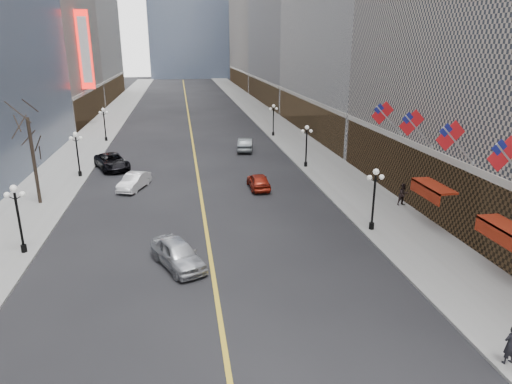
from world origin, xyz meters
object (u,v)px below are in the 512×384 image
object	(u,v)px
streetlamp_west_2	(77,149)
car_nb_far	(112,162)
streetlamp_east_2	(306,142)
streetlamp_east_3	(273,117)
car_nb_near	(178,254)
ped_ne_corner	(510,345)
car_nb_mid	(134,181)
car_sb_mid	(259,181)
streetlamp_west_1	(18,212)
car_sb_far	(245,144)
streetlamp_west_3	(104,121)
streetlamp_east_1	(374,193)

from	to	relation	value
streetlamp_west_2	car_nb_far	xyz separation A→B (m)	(2.80, 2.86, -2.07)
streetlamp_east_2	streetlamp_east_3	bearing A→B (deg)	90.00
car_nb_near	streetlamp_west_2	bearing A→B (deg)	90.29
streetlamp_east_3	ped_ne_corner	xyz separation A→B (m)	(-0.20, -50.72, -1.85)
streetlamp_east_2	car_nb_mid	xyz separation A→B (m)	(-17.82, -4.89, -2.16)
car_nb_mid	car_sb_mid	xyz separation A→B (m)	(11.45, -1.78, 0.00)
streetlamp_west_1	car_sb_far	size ratio (longest dim) A/B	0.89
streetlamp_east_3	car_nb_near	world-z (taller)	streetlamp_east_3
streetlamp_east_3	streetlamp_west_1	world-z (taller)	same
car_nb_far	ped_ne_corner	bearing A→B (deg)	-81.75
streetlamp_west_3	car_sb_mid	world-z (taller)	streetlamp_west_3
car_nb_far	streetlamp_west_3	bearing A→B (deg)	78.66
car_nb_mid	car_sb_mid	world-z (taller)	car_sb_mid
ped_ne_corner	streetlamp_west_3	bearing A→B (deg)	-72.23
ped_ne_corner	streetlamp_east_3	bearing A→B (deg)	-97.22
streetlamp_east_1	streetlamp_west_2	xyz separation A→B (m)	(-23.60, 18.00, 0.00)
streetlamp_west_1	ped_ne_corner	world-z (taller)	streetlamp_west_1
streetlamp_west_1	ped_ne_corner	size ratio (longest dim) A/B	2.52
streetlamp_west_3	ped_ne_corner	bearing A→B (deg)	-65.24
streetlamp_east_1	car_sb_far	world-z (taller)	streetlamp_east_1
streetlamp_east_3	car_nb_mid	size ratio (longest dim) A/B	1.00
car_nb_mid	car_nb_far	distance (m)	8.30
streetlamp_east_1	car_nb_mid	world-z (taller)	streetlamp_east_1
car_nb_near	car_sb_far	distance (m)	31.73
streetlamp_west_1	car_nb_near	world-z (taller)	streetlamp_west_1
streetlamp_west_2	streetlamp_east_3	bearing A→B (deg)	37.33
streetlamp_west_1	car_nb_near	bearing A→B (deg)	-18.67
streetlamp_east_1	streetlamp_east_2	world-z (taller)	same
car_nb_near	ped_ne_corner	bearing A→B (deg)	-64.40
streetlamp_west_2	car_sb_far	distance (m)	20.57
streetlamp_east_2	ped_ne_corner	bearing A→B (deg)	-90.35
streetlamp_west_1	streetlamp_east_1	bearing A→B (deg)	0.00
streetlamp_west_1	streetlamp_west_3	size ratio (longest dim) A/B	1.00
streetlamp_west_2	car_sb_far	bearing A→B (deg)	26.94
streetlamp_east_2	streetlamp_west_3	bearing A→B (deg)	142.67
streetlamp_east_1	streetlamp_west_1	xyz separation A→B (m)	(-23.60, 0.00, 0.00)
streetlamp_east_3	car_nb_near	xyz separation A→B (m)	(-13.80, -39.31, -2.06)
streetlamp_east_3	streetlamp_west_1	distance (m)	43.05
car_nb_far	ped_ne_corner	distance (m)	41.11
car_sb_mid	car_sb_far	size ratio (longest dim) A/B	0.86
streetlamp_east_1	car_nb_mid	size ratio (longest dim) A/B	1.00
car_nb_far	car_sb_mid	bearing A→B (deg)	-55.25
streetlamp_east_2	car_sb_far	world-z (taller)	streetlamp_east_2
streetlamp_west_2	car_sb_mid	world-z (taller)	streetlamp_west_2
streetlamp_west_2	streetlamp_west_3	size ratio (longest dim) A/B	1.00
streetlamp_east_3	streetlamp_west_3	size ratio (longest dim) A/B	1.00
streetlamp_west_2	streetlamp_west_1	bearing A→B (deg)	-90.00
streetlamp_west_2	car_nb_mid	xyz separation A→B (m)	(5.78, -4.89, -2.16)
car_nb_far	car_sb_mid	size ratio (longest dim) A/B	1.37
streetlamp_east_1	streetlamp_east_3	world-z (taller)	same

